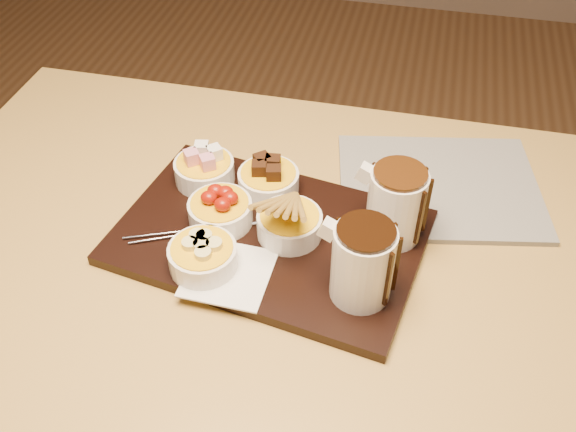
% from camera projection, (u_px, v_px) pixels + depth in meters
% --- Properties ---
extents(dining_table, '(1.20, 0.80, 0.75)m').
position_uv_depth(dining_table, '(266.00, 281.00, 1.07)').
color(dining_table, '#B38E42').
rests_on(dining_table, ground).
extents(serving_board, '(0.50, 0.37, 0.02)m').
position_uv_depth(serving_board, '(269.00, 237.00, 0.99)').
color(serving_board, black).
rests_on(serving_board, dining_table).
extents(napkin, '(0.12, 0.12, 0.00)m').
position_uv_depth(napkin, '(229.00, 273.00, 0.93)').
color(napkin, white).
rests_on(napkin, serving_board).
extents(bowl_marshmallows, '(0.10, 0.10, 0.04)m').
position_uv_depth(bowl_marshmallows, '(205.00, 171.00, 1.07)').
color(bowl_marshmallows, white).
rests_on(bowl_marshmallows, serving_board).
extents(bowl_cake, '(0.10, 0.10, 0.04)m').
position_uv_depth(bowl_cake, '(269.00, 182.00, 1.05)').
color(bowl_cake, white).
rests_on(bowl_cake, serving_board).
extents(bowl_strawberries, '(0.10, 0.10, 0.04)m').
position_uv_depth(bowl_strawberries, '(220.00, 212.00, 0.99)').
color(bowl_strawberries, white).
rests_on(bowl_strawberries, serving_board).
extents(bowl_biscotti, '(0.10, 0.10, 0.04)m').
position_uv_depth(bowl_biscotti, '(290.00, 225.00, 0.97)').
color(bowl_biscotti, white).
rests_on(bowl_biscotti, serving_board).
extents(bowl_bananas, '(0.10, 0.10, 0.04)m').
position_uv_depth(bowl_bananas, '(203.00, 257.00, 0.93)').
color(bowl_bananas, white).
rests_on(bowl_bananas, serving_board).
extents(pitcher_dark_chocolate, '(0.10, 0.10, 0.12)m').
position_uv_depth(pitcher_dark_chocolate, '(362.00, 264.00, 0.86)').
color(pitcher_dark_chocolate, silver).
rests_on(pitcher_dark_chocolate, serving_board).
extents(pitcher_milk_chocolate, '(0.10, 0.10, 0.12)m').
position_uv_depth(pitcher_milk_chocolate, '(396.00, 206.00, 0.95)').
color(pitcher_milk_chocolate, silver).
rests_on(pitcher_milk_chocolate, serving_board).
extents(fondue_skewers, '(0.13, 0.25, 0.01)m').
position_uv_depth(fondue_skewers, '(208.00, 228.00, 0.99)').
color(fondue_skewers, silver).
rests_on(fondue_skewers, serving_board).
extents(newspaper, '(0.38, 0.33, 0.01)m').
position_uv_depth(newspaper, '(439.00, 186.00, 1.09)').
color(newspaper, beige).
rests_on(newspaper, dining_table).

